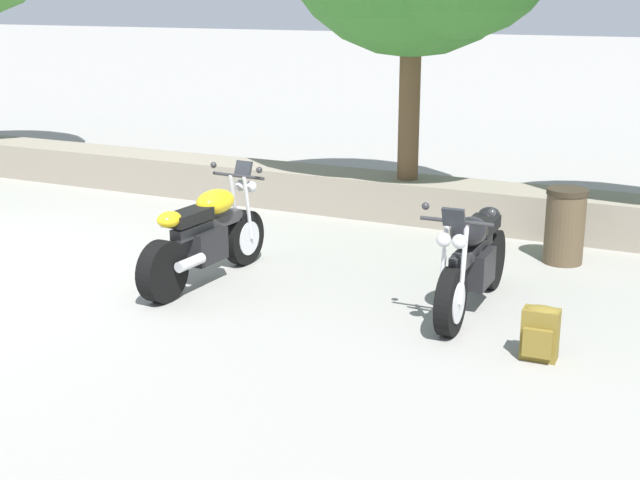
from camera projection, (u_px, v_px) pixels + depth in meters
stone_wall at (181, 175)px, 13.53m from camera, size 36.00×0.80×0.55m
motorcycle_yellow_near_left at (207, 237)px, 9.29m from camera, size 0.67×2.07×1.18m
motorcycle_black_centre at (472, 262)px, 8.42m from camera, size 0.67×2.06×1.18m
rider_backpack at (540, 332)px, 7.33m from camera, size 0.31×0.27×0.47m
trash_bin at (565, 226)px, 9.93m from camera, size 0.46×0.46×0.86m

